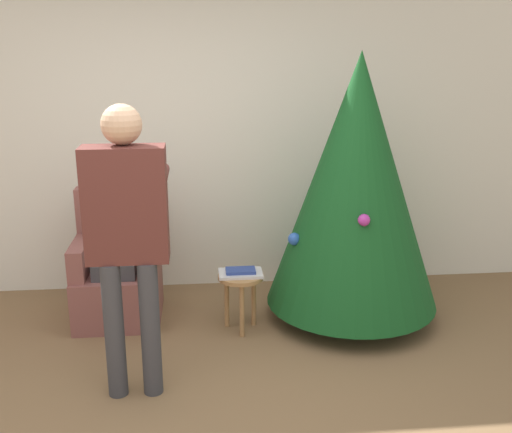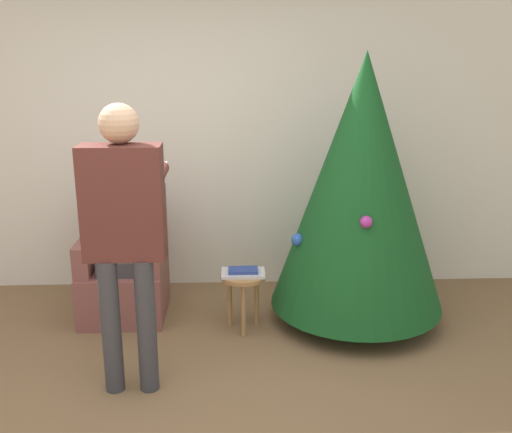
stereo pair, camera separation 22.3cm
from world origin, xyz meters
The scene contains 8 objects.
wall_back centered at (0.00, 2.23, 1.35)m, with size 8.00×0.06×2.70m.
christmas_tree centered at (1.30, 1.43, 1.09)m, with size 1.32×1.32×2.05m.
armchair centered at (-0.51, 1.62, 0.35)m, with size 0.64×0.64×1.00m.
person_seated centered at (-0.51, 1.59, 0.67)m, with size 0.36×0.46×1.22m.
person_standing centered at (-0.29, 0.54, 1.08)m, with size 0.49×0.57×1.77m.
side_stool centered at (0.42, 1.28, 0.36)m, with size 0.34×0.34×0.44m.
laptop centered at (0.42, 1.28, 0.45)m, with size 0.32×0.21×0.02m.
book centered at (0.42, 1.28, 0.48)m, with size 0.22×0.13×0.02m.
Camera 1 is at (0.14, -2.84, 2.11)m, focal length 42.00 mm.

